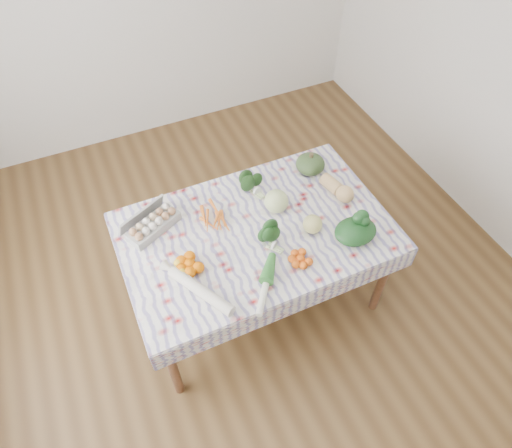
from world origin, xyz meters
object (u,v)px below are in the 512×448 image
object	(u,v)px
egg_carton	(154,225)
kabocha_squash	(310,164)
cabbage	(276,201)
butternut_squash	(338,187)
grapefruit	(313,224)
dining_table	(256,238)

from	to	relation	value
egg_carton	kabocha_squash	xyz separation A→B (m)	(1.13, 0.07, 0.02)
cabbage	butternut_squash	distance (m)	0.43
cabbage	grapefruit	bearing A→B (deg)	-63.29
kabocha_squash	cabbage	size ratio (longest dim) A/B	1.30
kabocha_squash	dining_table	bearing A→B (deg)	-149.33
grapefruit	dining_table	bearing A→B (deg)	155.26
cabbage	grapefruit	size ratio (longest dim) A/B	1.29
grapefruit	butternut_squash	bearing A→B (deg)	34.52
egg_carton	kabocha_squash	world-z (taller)	kabocha_squash
kabocha_squash	butternut_squash	bearing A→B (deg)	-77.59
kabocha_squash	cabbage	xyz separation A→B (m)	(-0.37, -0.23, 0.01)
butternut_squash	dining_table	bearing A→B (deg)	173.24
kabocha_squash	butternut_squash	world-z (taller)	kabocha_squash
egg_carton	kabocha_squash	bearing A→B (deg)	-22.14
cabbage	grapefruit	world-z (taller)	cabbage
dining_table	cabbage	xyz separation A→B (m)	(0.19, 0.10, 0.16)
butternut_squash	egg_carton	bearing A→B (deg)	157.91
grapefruit	cabbage	bearing A→B (deg)	116.71
cabbage	kabocha_squash	bearing A→B (deg)	31.54
egg_carton	butternut_squash	world-z (taller)	butternut_squash
butternut_squash	cabbage	bearing A→B (deg)	162.00
dining_table	butternut_squash	xyz separation A→B (m)	(0.62, 0.06, 0.14)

